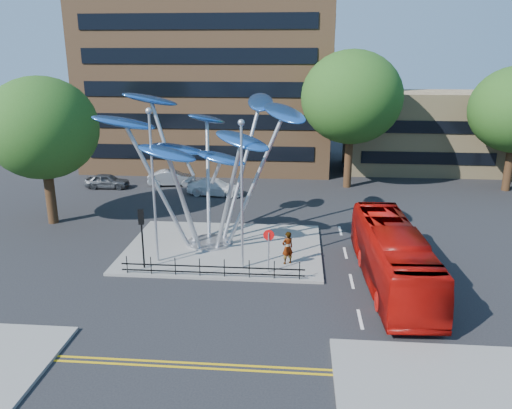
# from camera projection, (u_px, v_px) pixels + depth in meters

# --- Properties ---
(ground) EXTENTS (120.00, 120.00, 0.00)m
(ground) POSITION_uv_depth(u_px,v_px,m) (226.00, 294.00, 25.31)
(ground) COLOR black
(ground) RESTS_ON ground
(traffic_island) EXTENTS (12.00, 9.00, 0.15)m
(traffic_island) POSITION_uv_depth(u_px,v_px,m) (224.00, 248.00, 31.09)
(traffic_island) COLOR slate
(traffic_island) RESTS_ON ground
(pavement_right) EXTENTS (12.00, 6.00, 0.15)m
(pavement_right) POSITION_uv_depth(u_px,v_px,m) (504.00, 394.00, 17.72)
(pavement_right) COLOR slate
(pavement_right) RESTS_ON ground
(double_yellow_near) EXTENTS (40.00, 0.12, 0.01)m
(double_yellow_near) POSITION_uv_depth(u_px,v_px,m) (204.00, 364.00, 19.59)
(double_yellow_near) COLOR gold
(double_yellow_near) RESTS_ON ground
(double_yellow_far) EXTENTS (40.00, 0.12, 0.01)m
(double_yellow_far) POSITION_uv_depth(u_px,v_px,m) (203.00, 368.00, 19.30)
(double_yellow_far) COLOR gold
(double_yellow_far) RESTS_ON ground
(brick_tower) EXTENTS (25.00, 15.00, 30.00)m
(brick_tower) POSITION_uv_depth(u_px,v_px,m) (210.00, 21.00, 51.97)
(brick_tower) COLOR brown
(brick_tower) RESTS_ON ground
(low_building_near) EXTENTS (15.00, 8.00, 8.00)m
(low_building_near) POSITION_uv_depth(u_px,v_px,m) (420.00, 131.00, 51.46)
(low_building_near) COLOR tan
(low_building_near) RESTS_ON ground
(tree_right) EXTENTS (8.80, 8.80, 12.11)m
(tree_right) POSITION_uv_depth(u_px,v_px,m) (352.00, 97.00, 43.31)
(tree_right) COLOR black
(tree_right) RESTS_ON ground
(tree_left) EXTENTS (7.60, 7.60, 10.32)m
(tree_left) POSITION_uv_depth(u_px,v_px,m) (42.00, 128.00, 34.02)
(tree_left) COLOR black
(tree_left) RESTS_ON ground
(leaf_sculpture) EXTENTS (12.72, 9.54, 9.51)m
(leaf_sculpture) POSITION_uv_depth(u_px,v_px,m) (206.00, 137.00, 29.86)
(leaf_sculpture) COLOR #9EA0A5
(leaf_sculpture) RESTS_ON traffic_island
(street_lamp_left) EXTENTS (0.36, 0.36, 8.80)m
(street_lamp_left) POSITION_uv_depth(u_px,v_px,m) (153.00, 173.00, 27.46)
(street_lamp_left) COLOR #9EA0A5
(street_lamp_left) RESTS_ON traffic_island
(street_lamp_right) EXTENTS (0.36, 0.36, 8.30)m
(street_lamp_right) POSITION_uv_depth(u_px,v_px,m) (242.00, 182.00, 26.66)
(street_lamp_right) COLOR #9EA0A5
(street_lamp_right) RESTS_ON traffic_island
(traffic_light_island) EXTENTS (0.28, 0.18, 3.42)m
(traffic_light_island) POSITION_uv_depth(u_px,v_px,m) (142.00, 226.00, 27.35)
(traffic_light_island) COLOR black
(traffic_light_island) RESTS_ON traffic_island
(no_entry_sign_island) EXTENTS (0.60, 0.10, 2.45)m
(no_entry_sign_island) POSITION_uv_depth(u_px,v_px,m) (269.00, 244.00, 27.02)
(no_entry_sign_island) COLOR #9EA0A5
(no_entry_sign_island) RESTS_ON traffic_island
(pedestrian_railing_front) EXTENTS (10.00, 0.06, 1.00)m
(pedestrian_railing_front) POSITION_uv_depth(u_px,v_px,m) (212.00, 269.00, 26.86)
(pedestrian_railing_front) COLOR black
(pedestrian_railing_front) RESTS_ON traffic_island
(red_bus) EXTENTS (3.09, 11.43, 3.16)m
(red_bus) POSITION_uv_depth(u_px,v_px,m) (392.00, 256.00, 25.96)
(red_bus) COLOR #A30B07
(red_bus) RESTS_ON ground
(pedestrian) EXTENTS (0.84, 0.75, 1.93)m
(pedestrian) POSITION_uv_depth(u_px,v_px,m) (287.00, 248.00, 28.32)
(pedestrian) COLOR gray
(pedestrian) RESTS_ON traffic_island
(parked_car_left) EXTENTS (3.93, 1.69, 1.32)m
(parked_car_left) POSITION_uv_depth(u_px,v_px,m) (107.00, 181.00, 45.03)
(parked_car_left) COLOR #42464A
(parked_car_left) RESTS_ON ground
(parked_car_mid) EXTENTS (4.50, 2.19, 1.42)m
(parked_car_mid) POSITION_uv_depth(u_px,v_px,m) (172.00, 178.00, 45.95)
(parked_car_mid) COLOR #B2B5BA
(parked_car_mid) RESTS_ON ground
(parked_car_right) EXTENTS (5.01, 2.53, 1.39)m
(parked_car_right) POSITION_uv_depth(u_px,v_px,m) (215.00, 187.00, 42.85)
(parked_car_right) COLOR silver
(parked_car_right) RESTS_ON ground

